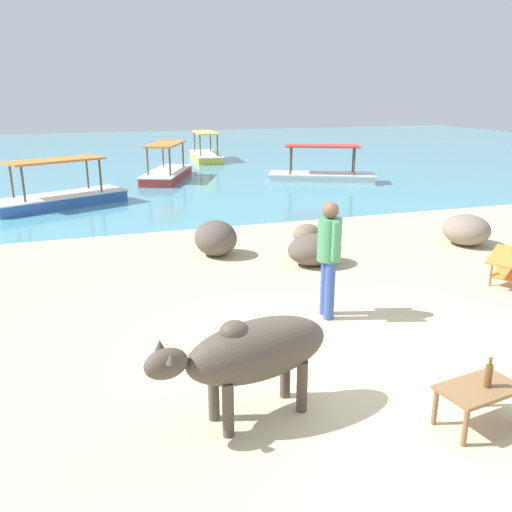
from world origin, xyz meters
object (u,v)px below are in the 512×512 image
object	(u,v)px
deck_chair_near	(510,266)
boat_yellow	(206,154)
low_bench_table	(479,393)
boat_blue	(59,196)
person_standing	(329,251)
boat_white	(322,175)
cow	(254,352)
bottle	(489,375)
boat_red	(167,172)

from	to	relation	value
deck_chair_near	boat_yellow	xyz separation A→B (m)	(-0.70, 18.20, -0.13)
low_bench_table	boat_blue	world-z (taller)	boat_blue
person_standing	boat_white	size ratio (longest dim) A/B	0.42
boat_yellow	boat_blue	bearing A→B (deg)	150.75
deck_chair_near	low_bench_table	bearing A→B (deg)	-163.54
cow	boat_white	xyz separation A→B (m)	(6.61, 12.71, -0.44)
cow	person_standing	xyz separation A→B (m)	(1.70, 1.97, 0.26)
low_bench_table	boat_white	size ratio (longest dim) A/B	0.21
bottle	boat_blue	bearing A→B (deg)	108.42
cow	boat_white	size ratio (longest dim) A/B	0.49
boat_white	boat_blue	world-z (taller)	same
bottle	cow	bearing A→B (deg)	158.29
bottle	boat_yellow	size ratio (longest dim) A/B	0.08
low_bench_table	boat_white	bearing A→B (deg)	62.39
low_bench_table	person_standing	distance (m)	2.82
boat_red	bottle	bearing A→B (deg)	-155.90
cow	bottle	xyz separation A→B (m)	(2.00, -0.80, -0.17)
boat_white	boat_blue	size ratio (longest dim) A/B	1.00
deck_chair_near	person_standing	distance (m)	3.26
boat_white	boat_yellow	size ratio (longest dim) A/B	1.01
bottle	boat_blue	xyz separation A→B (m)	(-4.01, 12.03, -0.27)
deck_chair_near	boat_yellow	world-z (taller)	boat_yellow
boat_yellow	low_bench_table	bearing A→B (deg)	179.13
boat_white	boat_blue	distance (m)	8.74
low_bench_table	person_standing	bearing A→B (deg)	86.30
cow	low_bench_table	distance (m)	2.11
bottle	deck_chair_near	size ratio (longest dim) A/B	0.32
boat_white	person_standing	bearing A→B (deg)	90.18
person_standing	boat_yellow	bearing A→B (deg)	-91.00
cow	deck_chair_near	size ratio (longest dim) A/B	2.03
cow	low_bench_table	size ratio (longest dim) A/B	2.29
low_bench_table	boat_yellow	size ratio (longest dim) A/B	0.22
boat_white	boat_yellow	distance (m)	7.92
low_bench_table	person_standing	xyz separation A→B (m)	(-0.23, 2.74, 0.61)
deck_chair_near	boat_red	xyz separation A→B (m)	(-3.34, 12.98, -0.13)
boat_red	cow	bearing A→B (deg)	-163.42
person_standing	boat_red	world-z (taller)	person_standing
cow	boat_blue	world-z (taller)	boat_blue
person_standing	bottle	bearing A→B (deg)	102.97
deck_chair_near	boat_red	bearing A→B (deg)	77.29
low_bench_table	deck_chair_near	distance (m)	4.11
cow	deck_chair_near	world-z (taller)	cow
bottle	deck_chair_near	world-z (taller)	bottle
boat_blue	cow	bearing A→B (deg)	-105.98
person_standing	boat_yellow	size ratio (longest dim) A/B	0.43
deck_chair_near	person_standing	world-z (taller)	person_standing
person_standing	cow	bearing A→B (deg)	55.93
bottle	deck_chair_near	bearing A→B (deg)	44.45
low_bench_table	deck_chair_near	bearing A→B (deg)	35.10
deck_chair_near	boat_red	distance (m)	13.41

